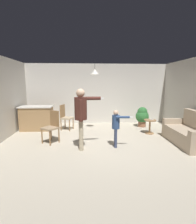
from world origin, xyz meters
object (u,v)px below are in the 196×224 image
object	(u,v)px
person_adult	(81,112)
side_table_by_couch	(150,125)
dining_chair_by_counter	(52,125)
spare_remote_on_table	(152,119)
person_child	(116,124)
dining_chair_near_wall	(65,116)
couch_floral	(189,133)
kitchen_counter	(37,118)
potted_plant_corner	(142,116)

from	to	relation	value
person_adult	side_table_by_couch	bearing A→B (deg)	116.73
dining_chair_by_counter	spare_remote_on_table	xyz separation A→B (m)	(3.44, 0.74, -0.01)
person_child	dining_chair_near_wall	bearing A→B (deg)	-136.90
spare_remote_on_table	person_adult	bearing A→B (deg)	-151.09
couch_floral	person_adult	world-z (taller)	person_adult
person_child	dining_chair_near_wall	size ratio (longest dim) A/B	1.09
kitchen_counter	dining_chair_by_counter	world-z (taller)	dining_chair_by_counter
side_table_by_couch	dining_chair_by_counter	bearing A→B (deg)	-167.23
couch_floral	spare_remote_on_table	distance (m)	1.39
person_child	dining_chair_by_counter	size ratio (longest dim) A/B	1.09
person_child	potted_plant_corner	size ratio (longest dim) A/B	1.29
side_table_by_couch	person_child	bearing A→B (deg)	-138.50
side_table_by_couch	spare_remote_on_table	world-z (taller)	spare_remote_on_table
dining_chair_near_wall	potted_plant_corner	size ratio (longest dim) A/B	1.18
person_child	spare_remote_on_table	xyz separation A→B (m)	(1.51, 1.27, -0.14)
dining_chair_by_counter	dining_chair_near_wall	world-z (taller)	same
dining_chair_near_wall	potted_plant_corner	distance (m)	3.22
side_table_by_couch	person_child	world-z (taller)	person_child
couch_floral	person_child	xyz separation A→B (m)	(-2.28, -0.14, 0.35)
side_table_by_couch	person_adult	distance (m)	2.92
kitchen_counter	potted_plant_corner	xyz separation A→B (m)	(4.33, 0.27, -0.01)
person_adult	person_child	distance (m)	1.06
side_table_by_couch	potted_plant_corner	distance (m)	1.07
couch_floral	potted_plant_corner	world-z (taller)	couch_floral
kitchen_counter	person_adult	world-z (taller)	person_adult
potted_plant_corner	spare_remote_on_table	distance (m)	1.09
kitchen_counter	potted_plant_corner	distance (m)	4.34
person_child	dining_chair_by_counter	bearing A→B (deg)	-101.71
potted_plant_corner	spare_remote_on_table	world-z (taller)	potted_plant_corner
side_table_by_couch	spare_remote_on_table	bearing A→B (deg)	-26.14
person_adult	dining_chair_near_wall	world-z (taller)	person_adult
kitchen_counter	dining_chair_near_wall	world-z (taller)	dining_chair_near_wall
potted_plant_corner	dining_chair_near_wall	bearing A→B (deg)	-174.76
couch_floral	side_table_by_couch	size ratio (longest dim) A/B	3.48
side_table_by_couch	potted_plant_corner	xyz separation A→B (m)	(0.04, 1.06, 0.14)
person_child	side_table_by_couch	bearing A→B (deg)	135.18
couch_floral	side_table_by_couch	xyz separation A→B (m)	(-0.82, 1.16, -0.00)
person_adult	dining_chair_by_counter	bearing A→B (deg)	-127.44
spare_remote_on_table	dining_chair_by_counter	bearing A→B (deg)	-167.79
spare_remote_on_table	potted_plant_corner	bearing A→B (deg)	90.31
person_child	spare_remote_on_table	size ratio (longest dim) A/B	8.40
side_table_by_couch	spare_remote_on_table	xyz separation A→B (m)	(0.05, -0.02, 0.21)
kitchen_counter	spare_remote_on_table	size ratio (longest dim) A/B	9.69
side_table_by_couch	spare_remote_on_table	distance (m)	0.22
side_table_by_couch	potted_plant_corner	bearing A→B (deg)	87.64
couch_floral	dining_chair_near_wall	xyz separation A→B (m)	(-3.98, 1.93, 0.21)
couch_floral	person_adult	xyz separation A→B (m)	(-3.27, -0.25, 0.72)
dining_chair_by_counter	spare_remote_on_table	distance (m)	3.51
person_child	spare_remote_on_table	bearing A→B (deg)	133.70
spare_remote_on_table	person_child	bearing A→B (deg)	-139.98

